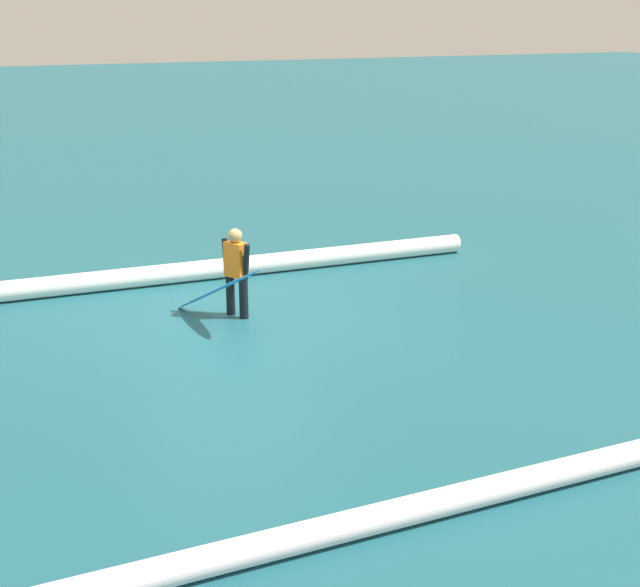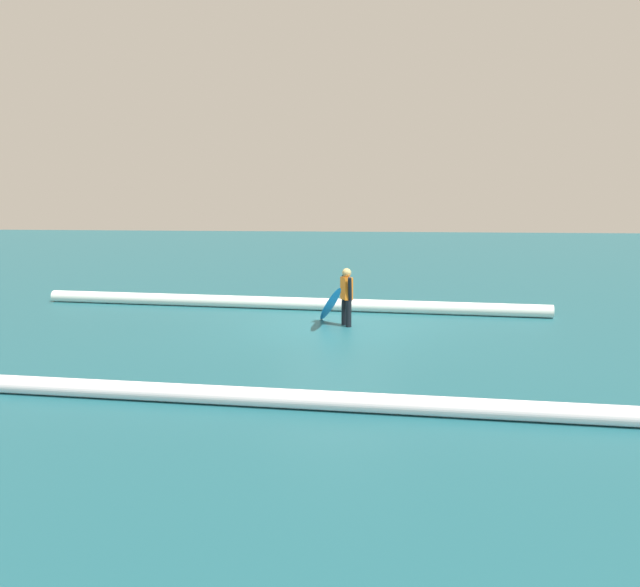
% 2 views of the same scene
% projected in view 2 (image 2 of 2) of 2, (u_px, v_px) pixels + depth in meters
% --- Properties ---
extents(ground_plane, '(135.94, 135.94, 0.00)m').
position_uv_depth(ground_plane, '(335.00, 327.00, 14.17)').
color(ground_plane, '#1C5661').
extents(surfer, '(0.34, 0.57, 1.41)m').
position_uv_depth(surfer, '(347.00, 294.00, 14.24)').
color(surfer, black).
rests_on(surfer, ground_plane).
extents(surfboard, '(0.96, 2.01, 1.11)m').
position_uv_depth(surfboard, '(330.00, 305.00, 14.14)').
color(surfboard, '#268CE5').
rests_on(surfboard, ground_plane).
extents(wave_crest_foreground, '(14.57, 0.78, 0.35)m').
position_uv_depth(wave_crest_foreground, '(283.00, 303.00, 16.78)').
color(wave_crest_foreground, white).
rests_on(wave_crest_foreground, ground_plane).
extents(wave_crest_midground, '(25.35, 0.46, 0.27)m').
position_uv_depth(wave_crest_midground, '(250.00, 397.00, 8.41)').
color(wave_crest_midground, white).
rests_on(wave_crest_midground, ground_plane).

